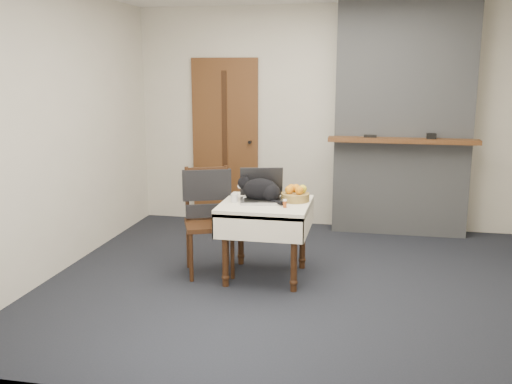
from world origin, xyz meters
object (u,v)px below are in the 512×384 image
at_px(cream_jar, 234,198).
at_px(fruit_basket, 295,195).
at_px(door, 225,141).
at_px(pill_bottle, 285,203).
at_px(side_table, 266,215).
at_px(cat, 262,190).
at_px(laptop, 262,193).
at_px(chair, 208,205).

relative_size(cream_jar, fruit_basket, 0.29).
distance_m(door, pill_bottle, 2.34).
distance_m(side_table, fruit_basket, 0.32).
height_order(cat, cream_jar, cat).
height_order(door, cream_jar, door).
height_order(laptop, cat, laptop).
height_order(laptop, chair, laptop).
bearing_deg(pill_bottle, door, 117.16).
xyz_separation_m(door, laptop, (0.82, -1.84, -0.23)).
distance_m(side_table, pill_bottle, 0.30).
xyz_separation_m(pill_bottle, chair, (-0.76, 0.25, -0.11)).
xyz_separation_m(cream_jar, pill_bottle, (0.47, -0.11, -0.00)).
xyz_separation_m(fruit_basket, chair, (-0.81, -0.02, -0.13)).
distance_m(door, laptop, 2.03).
bearing_deg(chair, side_table, -30.64).
bearing_deg(cat, chair, -172.88).
distance_m(laptop, chair, 0.54).
relative_size(laptop, chair, 0.47).
bearing_deg(side_table, cat, 142.91).
height_order(cream_jar, pill_bottle, cream_jar).
bearing_deg(side_table, pill_bottle, -39.19).
bearing_deg(pill_bottle, fruit_basket, 78.75).
height_order(side_table, cream_jar, cream_jar).
xyz_separation_m(side_table, fruit_basket, (0.25, 0.11, 0.17)).
distance_m(cream_jar, fruit_basket, 0.55).
height_order(door, chair, door).
bearing_deg(chair, cream_jar, -47.04).
bearing_deg(cream_jar, chair, 154.85).
height_order(cat, chair, chair).
bearing_deg(laptop, fruit_basket, -4.77).
distance_m(door, side_table, 2.13).
xyz_separation_m(laptop, cat, (0.00, -0.03, 0.03)).
height_order(fruit_basket, chair, chair).
distance_m(door, cat, 2.05).
distance_m(pill_bottle, chair, 0.81).
height_order(pill_bottle, chair, chair).
bearing_deg(chair, fruit_basket, -20.33).
relative_size(pill_bottle, chair, 0.07).
bearing_deg(cream_jar, cat, 19.58).
relative_size(cat, cream_jar, 6.22).
xyz_separation_m(door, side_table, (0.86, -1.91, -0.41)).
bearing_deg(door, cream_jar, -73.27).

